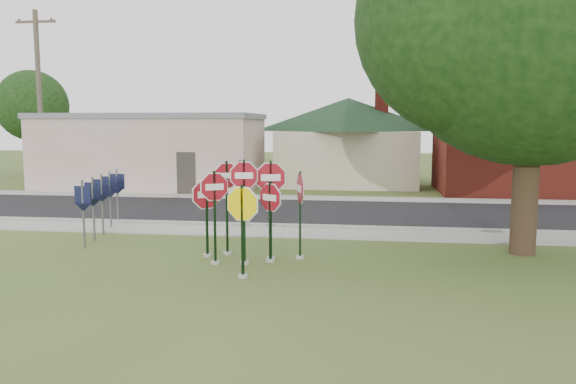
# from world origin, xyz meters

# --- Properties ---
(ground) EXTENTS (120.00, 120.00, 0.00)m
(ground) POSITION_xyz_m (0.00, 0.00, 0.00)
(ground) COLOR #37521E
(ground) RESTS_ON ground
(sidewalk_near) EXTENTS (60.00, 1.60, 0.06)m
(sidewalk_near) POSITION_xyz_m (0.00, 5.50, 0.03)
(sidewalk_near) COLOR gray
(sidewalk_near) RESTS_ON ground
(road) EXTENTS (60.00, 7.00, 0.04)m
(road) POSITION_xyz_m (0.00, 10.00, 0.02)
(road) COLOR black
(road) RESTS_ON ground
(sidewalk_far) EXTENTS (60.00, 1.60, 0.06)m
(sidewalk_far) POSITION_xyz_m (0.00, 14.30, 0.03)
(sidewalk_far) COLOR gray
(sidewalk_far) RESTS_ON ground
(curb) EXTENTS (60.00, 0.20, 0.14)m
(curb) POSITION_xyz_m (0.00, 6.50, 0.07)
(curb) COLOR gray
(curb) RESTS_ON ground
(stop_sign_center) EXTENTS (0.98, 0.24, 2.81)m
(stop_sign_center) POSITION_xyz_m (0.06, 1.28, 1.75)
(stop_sign_center) COLOR gray
(stop_sign_center) RESTS_ON ground
(stop_sign_yellow) EXTENTS (1.10, 0.33, 2.33)m
(stop_sign_yellow) POSITION_xyz_m (0.29, -0.00, 1.41)
(stop_sign_yellow) COLOR gray
(stop_sign_yellow) RESTS_ON ground
(stop_sign_left) EXTENTS (0.90, 0.50, 2.52)m
(stop_sign_left) POSITION_xyz_m (-0.70, 1.18, 1.55)
(stop_sign_left) COLOR gray
(stop_sign_left) RESTS_ON ground
(stop_sign_right) EXTENTS (0.86, 0.59, 2.22)m
(stop_sign_right) POSITION_xyz_m (0.67, 1.62, 1.34)
(stop_sign_right) COLOR gray
(stop_sign_right) RESTS_ON ground
(stop_sign_back_right) EXTENTS (1.10, 0.28, 2.77)m
(stop_sign_back_right) POSITION_xyz_m (0.65, 1.85, 1.76)
(stop_sign_back_right) COLOR gray
(stop_sign_back_right) RESTS_ON ground
(stop_sign_back_left) EXTENTS (0.84, 0.53, 2.70)m
(stop_sign_back_left) POSITION_xyz_m (-0.66, 2.29, 1.66)
(stop_sign_back_left) COLOR gray
(stop_sign_back_left) RESTS_ON ground
(stop_sign_far_right) EXTENTS (0.36, 1.09, 2.48)m
(stop_sign_far_right) POSITION_xyz_m (1.40, 2.07, 1.54)
(stop_sign_far_right) COLOR gray
(stop_sign_far_right) RESTS_ON ground
(stop_sign_far_left) EXTENTS (0.90, 0.72, 2.29)m
(stop_sign_far_left) POSITION_xyz_m (-1.13, 1.94, 1.40)
(stop_sign_far_left) COLOR gray
(stop_sign_far_left) RESTS_ON ground
(route_sign_row) EXTENTS (1.43, 4.63, 2.00)m
(route_sign_row) POSITION_xyz_m (-5.40, 4.50, 1.22)
(route_sign_row) COLOR #59595E
(route_sign_row) RESTS_ON ground
(building_stucco) EXTENTS (12.20, 6.20, 4.20)m
(building_stucco) POSITION_xyz_m (-9.00, 18.00, 2.15)
(building_stucco) COLOR beige
(building_stucco) RESTS_ON ground
(building_house) EXTENTS (11.60, 11.60, 6.20)m
(building_house) POSITION_xyz_m (2.00, 22.00, 3.65)
(building_house) COLOR #C4B39C
(building_house) RESTS_ON ground
(building_brick) EXTENTS (10.20, 6.20, 4.75)m
(building_brick) POSITION_xyz_m (12.00, 18.50, 2.40)
(building_brick) COLOR maroon
(building_brick) RESTS_ON ground
(oak_tree) EXTENTS (12.03, 11.43, 10.89)m
(oak_tree) POSITION_xyz_m (7.50, 3.50, 6.67)
(oak_tree) COLOR black
(oak_tree) RESTS_ON ground
(utility_pole_near) EXTENTS (2.20, 0.26, 9.50)m
(utility_pole_near) POSITION_xyz_m (-14.00, 15.20, 4.97)
(utility_pole_near) COLOR #4A3E31
(utility_pole_near) RESTS_ON ground
(bg_tree_left) EXTENTS (4.90, 4.90, 7.35)m
(bg_tree_left) POSITION_xyz_m (-20.00, 24.00, 4.88)
(bg_tree_left) COLOR black
(bg_tree_left) RESTS_ON ground
(pedestrian) EXTENTS (0.72, 0.54, 1.78)m
(pedestrian) POSITION_xyz_m (-3.05, 14.49, 0.95)
(pedestrian) COLOR black
(pedestrian) RESTS_ON sidewalk_far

